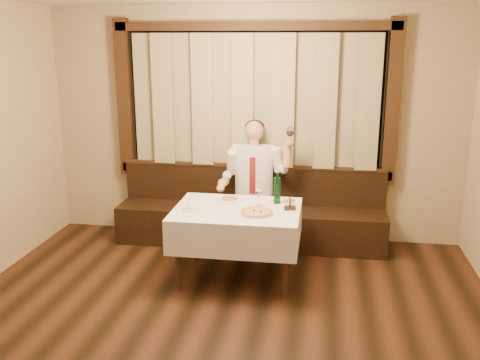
% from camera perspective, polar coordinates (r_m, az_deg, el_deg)
% --- Properties ---
extents(room, '(5.01, 6.01, 2.81)m').
position_cam_1_polar(room, '(4.51, -1.84, 3.13)').
color(room, black).
rests_on(room, ground).
extents(banquette, '(3.20, 0.61, 0.94)m').
position_cam_1_polar(banquette, '(6.49, 1.13, -4.03)').
color(banquette, black).
rests_on(banquette, ground).
extents(dining_table, '(1.27, 0.97, 0.76)m').
position_cam_1_polar(dining_table, '(5.42, -0.33, -4.10)').
color(dining_table, black).
rests_on(dining_table, ground).
extents(pizza, '(0.34, 0.34, 0.04)m').
position_cam_1_polar(pizza, '(5.22, 1.80, -3.48)').
color(pizza, white).
rests_on(pizza, dining_table).
extents(pasta_red, '(0.26, 0.26, 0.09)m').
position_cam_1_polar(pasta_red, '(5.64, -1.09, -1.83)').
color(pasta_red, white).
rests_on(pasta_red, dining_table).
extents(pasta_cream, '(0.23, 0.23, 0.08)m').
position_cam_1_polar(pasta_cream, '(5.37, -5.01, -2.80)').
color(pasta_cream, white).
rests_on(pasta_cream, dining_table).
extents(green_bottle, '(0.07, 0.07, 0.34)m').
position_cam_1_polar(green_bottle, '(5.53, 3.98, -1.05)').
color(green_bottle, '#0F471D').
rests_on(green_bottle, dining_table).
extents(table_wine_glass, '(0.07, 0.07, 0.19)m').
position_cam_1_polar(table_wine_glass, '(5.44, 2.02, -1.40)').
color(table_wine_glass, white).
rests_on(table_wine_glass, dining_table).
extents(cruet_caddy, '(0.12, 0.08, 0.12)m').
position_cam_1_polar(cruet_caddy, '(5.36, 5.34, -2.75)').
color(cruet_caddy, black).
rests_on(cruet_caddy, dining_table).
extents(seated_man, '(0.85, 0.63, 1.50)m').
position_cam_1_polar(seated_man, '(6.24, 1.48, 0.47)').
color(seated_man, black).
rests_on(seated_man, ground).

